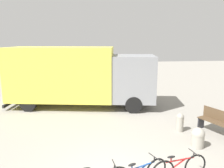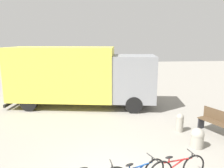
{
  "view_description": "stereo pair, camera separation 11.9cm",
  "coord_description": "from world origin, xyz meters",
  "px_view_note": "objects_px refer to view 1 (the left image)",
  "views": [
    {
      "loc": [
        -0.71,
        -4.84,
        3.62
      ],
      "look_at": [
        0.39,
        4.55,
        1.68
      ],
      "focal_mm": 35.0,
      "sensor_mm": 36.0,
      "label": 1
    },
    {
      "loc": [
        -0.59,
        -4.85,
        3.62
      ],
      "look_at": [
        0.39,
        4.55,
        1.68
      ],
      "focal_mm": 35.0,
      "sensor_mm": 36.0,
      "label": 2
    }
  ],
  "objects_px": {
    "delivery_truck": "(79,75)",
    "bicycle_far": "(179,168)",
    "bollard_near_bench": "(198,137)",
    "bollard_far_bench": "(180,122)",
    "park_bench": "(220,122)"
  },
  "relations": [
    {
      "from": "park_bench",
      "to": "bicycle_far",
      "type": "xyz_separation_m",
      "value": [
        -2.68,
        -2.47,
        -0.17
      ]
    },
    {
      "from": "bicycle_far",
      "to": "bollard_far_bench",
      "type": "height_order",
      "value": "bollard_far_bench"
    },
    {
      "from": "delivery_truck",
      "to": "bollard_far_bench",
      "type": "bearing_deg",
      "value": -33.73
    },
    {
      "from": "park_bench",
      "to": "bollard_near_bench",
      "type": "distance_m",
      "value": 1.54
    },
    {
      "from": "bicycle_far",
      "to": "bollard_near_bench",
      "type": "distance_m",
      "value": 2.16
    },
    {
      "from": "park_bench",
      "to": "bollard_far_bench",
      "type": "relative_size",
      "value": 2.27
    },
    {
      "from": "park_bench",
      "to": "bicycle_far",
      "type": "bearing_deg",
      "value": 110.4
    },
    {
      "from": "delivery_truck",
      "to": "bicycle_far",
      "type": "xyz_separation_m",
      "value": [
        2.74,
        -6.81,
        -1.39
      ]
    },
    {
      "from": "park_bench",
      "to": "bollard_near_bench",
      "type": "height_order",
      "value": "park_bench"
    },
    {
      "from": "bicycle_far",
      "to": "bollard_far_bench",
      "type": "bearing_deg",
      "value": 55.27
    },
    {
      "from": "delivery_truck",
      "to": "bollard_near_bench",
      "type": "bearing_deg",
      "value": -41.9
    },
    {
      "from": "bollard_far_bench",
      "to": "delivery_truck",
      "type": "bearing_deg",
      "value": 136.86
    },
    {
      "from": "delivery_truck",
      "to": "bicycle_far",
      "type": "distance_m",
      "value": 7.47
    },
    {
      "from": "bicycle_far",
      "to": "delivery_truck",
      "type": "bearing_deg",
      "value": 101.14
    },
    {
      "from": "delivery_truck",
      "to": "bollard_far_bench",
      "type": "xyz_separation_m",
      "value": [
        4.07,
        -3.82,
        -1.34
      ]
    }
  ]
}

